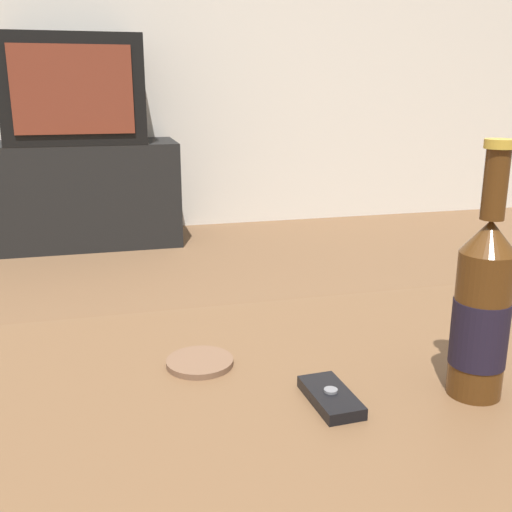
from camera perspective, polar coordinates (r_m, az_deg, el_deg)
coffee_table at (r=0.74m, az=2.60°, el=-19.33°), size 1.01×0.69×0.47m
tv_stand at (r=3.34m, az=-16.18°, el=5.73°), size 1.00×0.47×0.54m
television at (r=3.29m, az=-16.91°, el=14.92°), size 0.68×0.48×0.53m
beer_bottle at (r=0.73m, az=20.71°, el=-4.79°), size 0.06×0.06×0.30m
cell_phone at (r=0.71m, az=7.05°, el=-13.10°), size 0.05×0.10×0.02m
coaster at (r=0.79m, az=-5.37°, el=-10.04°), size 0.09×0.09×0.01m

